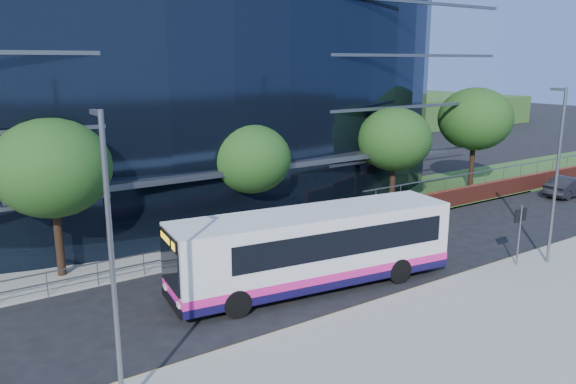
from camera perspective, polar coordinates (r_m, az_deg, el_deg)
ground at (r=25.56m, az=13.42°, el=-8.45°), size 200.00×200.00×0.00m
pavement_near at (r=22.79m, az=22.91°, el=-11.71°), size 80.00×8.00×0.15m
kerb at (r=24.93m, az=15.14°, el=-8.93°), size 80.00×0.25×0.16m
yellow_line_outer at (r=25.08m, az=14.79°, el=-8.95°), size 80.00×0.08×0.01m
yellow_line_inner at (r=25.16m, az=14.53°, el=-8.86°), size 80.00×0.08×0.01m
far_forecourt at (r=30.69m, az=-9.95°, el=-4.50°), size 50.00×8.00×0.10m
grass_verge at (r=50.53m, az=22.69°, el=1.66°), size 36.00×8.00×0.12m
glass_office at (r=39.17m, az=-13.83°, el=10.96°), size 44.00×23.10×16.00m
retaining_wall at (r=45.17m, az=23.86°, el=1.00°), size 34.00×0.40×2.11m
guard_railings at (r=26.20m, az=-10.35°, el=-5.85°), size 24.00×0.05×1.10m
apartment_block at (r=88.40m, az=0.02°, el=14.38°), size 60.00×42.00×30.00m
street_sign at (r=27.42m, az=22.51°, el=-2.90°), size 0.85×0.09×2.80m
tree_far_a at (r=25.61m, az=-22.86°, el=2.24°), size 4.95×4.95×6.98m
tree_far_b at (r=29.74m, az=-3.79°, el=3.36°), size 4.29×4.29×6.05m
tree_far_c at (r=35.41m, az=10.75°, el=5.27°), size 4.62×4.62×6.51m
tree_far_d at (r=42.74m, az=18.48°, el=7.04°), size 5.28×5.28×7.44m
tree_dist_e at (r=69.89m, az=2.60°, el=9.29°), size 4.62×4.62×6.51m
tree_dist_f at (r=81.92m, az=10.86°, el=9.41°), size 4.29×4.29×6.05m
streetlight_west at (r=14.93m, az=-17.52°, el=-6.33°), size 0.15×0.77×8.00m
streetlight_east at (r=27.88m, az=25.62°, el=1.91°), size 0.15×0.77×8.00m
city_bus at (r=23.38m, az=2.86°, el=-5.63°), size 12.33×4.35×3.27m
parked_car at (r=43.85m, az=26.68°, el=0.51°), size 4.36×1.58×1.43m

